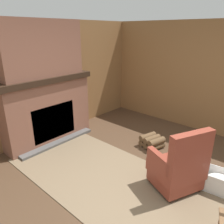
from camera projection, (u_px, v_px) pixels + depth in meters
name	position (u px, v px, depth m)	size (l,w,h in m)	color
ground_plane	(145.00, 190.00, 3.27)	(14.00, 14.00, 0.00)	#4C3523
wood_panel_wall_left	(38.00, 82.00, 4.51)	(0.06, 5.94, 2.47)	olive
wood_panel_wall_back	(219.00, 80.00, 4.70)	(5.94, 0.09, 2.47)	olive
fireplace_hearth	(48.00, 110.00, 4.54)	(0.64, 1.98, 1.39)	brown
chimney_breast	(41.00, 49.00, 4.12)	(0.38, 1.65, 1.06)	brown
area_rug	(118.00, 185.00, 3.38)	(3.91, 1.69, 0.01)	#7A664C
armchair	(178.00, 168.00, 3.18)	(0.82, 0.85, 1.02)	brown
firewood_stack	(152.00, 141.00, 4.45)	(0.48, 0.47, 0.24)	brown
laundry_basket	(220.00, 182.00, 3.22)	(0.51, 0.39, 0.30)	white
oil_lamp_vase	(6.00, 76.00, 3.80)	(0.11, 0.11, 0.29)	#47708E
storage_case	(71.00, 68.00, 4.79)	(0.16, 0.24, 0.14)	gray
decorative_plate_on_mantel	(44.00, 68.00, 4.34)	(0.07, 0.29, 0.29)	red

